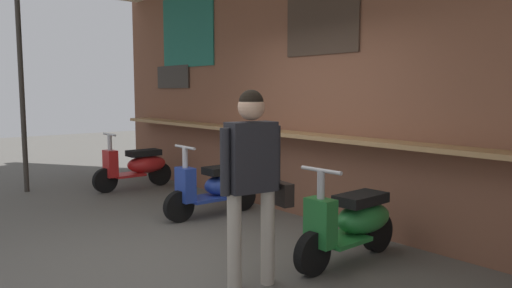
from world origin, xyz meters
The scene contains 6 objects.
ground_plane centered at (0.00, 0.00, 0.00)m, with size 29.56×29.56×0.00m, color #56544F.
market_stall_facade centered at (-0.01, 1.83, 2.04)m, with size 10.56×2.72×3.67m.
scooter_red centered at (-3.53, 1.08, 0.39)m, with size 0.46×1.40×0.97m.
scooter_blue centered at (-1.18, 1.08, 0.39)m, with size 0.46×1.40×0.97m.
scooter_green centered at (1.12, 1.08, 0.39)m, with size 0.46×1.40×0.97m.
shopper_with_handbag centered at (0.98, -0.07, 1.02)m, with size 0.29×0.67×1.67m.
Camera 1 is at (4.07, -2.60, 1.66)m, focal length 34.12 mm.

